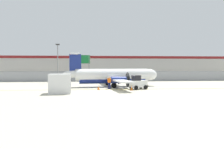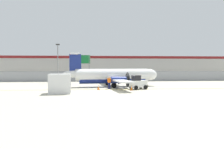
% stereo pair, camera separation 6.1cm
% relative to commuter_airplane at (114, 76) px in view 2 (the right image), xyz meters
% --- Properties ---
extents(ground_plane, '(140.00, 140.00, 0.01)m').
position_rel_commuter_airplane_xyz_m(ground_plane, '(-0.36, -4.13, -1.60)').
color(ground_plane, '#B2AD99').
extents(perimeter_fence, '(98.00, 0.10, 2.10)m').
position_rel_commuter_airplane_xyz_m(perimeter_fence, '(-0.36, 11.87, -0.49)').
color(perimeter_fence, gray).
rests_on(perimeter_fence, ground).
extents(parking_lot_strip, '(98.00, 17.00, 0.12)m').
position_rel_commuter_airplane_xyz_m(parking_lot_strip, '(-0.36, 23.37, -1.54)').
color(parking_lot_strip, '#38383A').
rests_on(parking_lot_strip, ground).
extents(background_building, '(91.00, 8.10, 6.50)m').
position_rel_commuter_airplane_xyz_m(background_building, '(-0.36, 41.86, 1.66)').
color(background_building, beige).
rests_on(background_building, ground).
extents(commuter_airplane, '(14.65, 16.07, 4.92)m').
position_rel_commuter_airplane_xyz_m(commuter_airplane, '(0.00, 0.00, 0.00)').
color(commuter_airplane, white).
rests_on(commuter_airplane, ground).
extents(baggage_tug, '(2.57, 2.04, 1.88)m').
position_rel_commuter_airplane_xyz_m(baggage_tug, '(2.80, -4.22, -0.75)').
color(baggage_tug, silver).
rests_on(baggage_tug, ground).
extents(ground_crew_worker, '(0.51, 0.47, 1.70)m').
position_rel_commuter_airplane_xyz_m(ground_crew_worker, '(-1.02, -3.43, -0.65)').
color(ground_crew_worker, '#191E4C').
rests_on(ground_crew_worker, ground).
extents(cargo_container, '(2.53, 2.16, 2.20)m').
position_rel_commuter_airplane_xyz_m(cargo_container, '(-6.95, -7.90, -0.50)').
color(cargo_container, silver).
rests_on(cargo_container, ground).
extents(traffic_cone_near_left, '(0.36, 0.36, 0.64)m').
position_rel_commuter_airplane_xyz_m(traffic_cone_near_left, '(1.70, -5.46, -1.29)').
color(traffic_cone_near_left, orange).
rests_on(traffic_cone_near_left, ground).
extents(traffic_cone_near_right, '(0.36, 0.36, 0.64)m').
position_rel_commuter_airplane_xyz_m(traffic_cone_near_right, '(-2.52, -4.38, -1.29)').
color(traffic_cone_near_right, orange).
rests_on(traffic_cone_near_right, ground).
extents(parked_car_0, '(4.39, 2.44, 1.58)m').
position_rel_commuter_airplane_xyz_m(parked_car_0, '(-15.99, 17.30, -0.71)').
color(parked_car_0, silver).
rests_on(parked_car_0, parking_lot_strip).
extents(parked_car_1, '(4.36, 2.35, 1.58)m').
position_rel_commuter_airplane_xyz_m(parked_car_1, '(-11.74, 24.13, -0.71)').
color(parked_car_1, red).
rests_on(parked_car_1, parking_lot_strip).
extents(parked_car_2, '(4.39, 2.45, 1.58)m').
position_rel_commuter_airplane_xyz_m(parked_car_2, '(-6.62, 26.04, -0.71)').
color(parked_car_2, gray).
rests_on(parked_car_2, parking_lot_strip).
extents(parked_car_3, '(4.20, 2.01, 1.58)m').
position_rel_commuter_airplane_xyz_m(parked_car_3, '(-2.45, 27.53, -0.71)').
color(parked_car_3, slate).
rests_on(parked_car_3, parking_lot_strip).
extents(parked_car_4, '(4.23, 2.06, 1.58)m').
position_rel_commuter_airplane_xyz_m(parked_car_4, '(1.16, 23.87, -0.71)').
color(parked_car_4, gray).
rests_on(parked_car_4, parking_lot_strip).
extents(parked_car_5, '(4.32, 2.26, 1.58)m').
position_rel_commuter_airplane_xyz_m(parked_car_5, '(5.77, 26.02, -0.71)').
color(parked_car_5, navy).
rests_on(parked_car_5, parking_lot_strip).
extents(parked_car_6, '(4.31, 2.23, 1.58)m').
position_rel_commuter_airplane_xyz_m(parked_car_6, '(11.48, 19.13, -0.71)').
color(parked_car_6, navy).
rests_on(parked_car_6, parking_lot_strip).
extents(parked_car_7, '(4.31, 2.24, 1.58)m').
position_rel_commuter_airplane_xyz_m(parked_car_7, '(15.17, 24.14, -0.71)').
color(parked_car_7, black).
rests_on(parked_car_7, parking_lot_strip).
extents(apron_light_pole, '(0.70, 0.30, 7.27)m').
position_rel_commuter_airplane_xyz_m(apron_light_pole, '(-9.75, 8.45, 2.70)').
color(apron_light_pole, slate).
rests_on(apron_light_pole, ground).
extents(highway_sign, '(3.60, 0.14, 5.50)m').
position_rel_commuter_airplane_xyz_m(highway_sign, '(-5.65, 14.18, 2.54)').
color(highway_sign, slate).
rests_on(highway_sign, ground).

